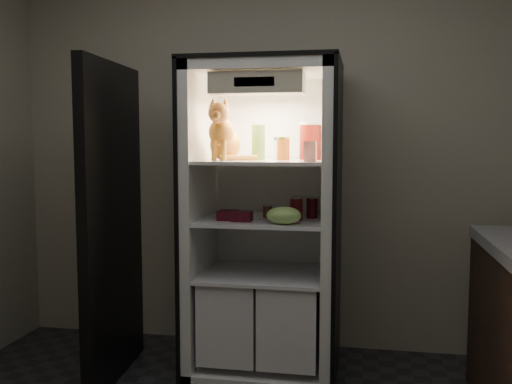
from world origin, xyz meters
TOP-DOWN VIEW (x-y plane):
  - room_shell at (0.00, 0.00)m, footprint 3.60×3.60m
  - refrigerator at (0.00, 1.38)m, footprint 0.90×0.72m
  - fridge_door at (-0.85, 1.06)m, footprint 0.12×0.87m
  - tabby_cat at (-0.22, 1.24)m, footprint 0.29×0.34m
  - parmesan_shaker at (-0.03, 1.33)m, footprint 0.08×0.08m
  - mayo_tub at (0.09, 1.44)m, footprint 0.10×0.10m
  - salsa_jar at (0.12, 1.33)m, footprint 0.08×0.08m
  - pepper_jar at (0.27, 1.44)m, footprint 0.13×0.13m
  - cream_carton at (0.29, 1.12)m, footprint 0.07×0.07m
  - soda_can_a at (0.19, 1.38)m, footprint 0.07×0.07m
  - soda_can_b at (0.28, 1.39)m, footprint 0.07×0.07m
  - soda_can_c at (0.20, 1.27)m, footprint 0.07×0.07m
  - condiment_jar at (0.02, 1.36)m, footprint 0.06×0.06m
  - grape_bag at (0.15, 1.11)m, footprint 0.20×0.14m
  - berry_box_left at (-0.19, 1.21)m, footprint 0.11×0.11m
  - berry_box_right at (-0.10, 1.18)m, footprint 0.11×0.11m

SIDE VIEW (x-z plane):
  - refrigerator at x=0.00m, z-range -0.15..1.73m
  - fridge_door at x=-0.85m, z-range -0.01..1.84m
  - berry_box_right at x=-0.10m, z-range 0.94..1.00m
  - berry_box_left at x=-0.19m, z-range 0.94..1.00m
  - condiment_jar at x=0.02m, z-range 0.94..1.02m
  - grape_bag at x=0.15m, z-range 0.94..1.04m
  - soda_can_b at x=0.28m, z-range 0.94..1.06m
  - soda_can_a at x=0.19m, z-range 0.94..1.07m
  - soda_can_c at x=0.20m, z-range 0.94..1.07m
  - cream_carton at x=0.29m, z-range 1.29..1.40m
  - salsa_jar at x=0.12m, z-range 1.29..1.43m
  - mayo_tub at x=0.09m, z-range 1.29..1.43m
  - parmesan_shaker at x=-0.03m, z-range 1.29..1.50m
  - pepper_jar at x=0.27m, z-range 1.29..1.52m
  - tabby_cat at x=-0.22m, z-range 1.24..1.60m
  - room_shell at x=0.00m, z-range -0.18..3.42m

